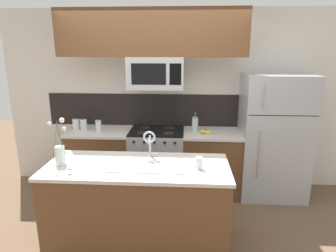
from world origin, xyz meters
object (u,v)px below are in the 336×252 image
(banana_bunch, at_px, (205,132))
(sink_faucet, at_px, (150,141))
(flower_vase, at_px, (60,154))
(refrigerator, at_px, (273,136))
(storage_jar_tall, at_px, (76,123))
(drinking_glass, at_px, (199,163))
(storage_jar_short, at_px, (99,126))
(stove_range, at_px, (157,161))
(storage_jar_medium, at_px, (84,124))
(french_press, at_px, (195,124))
(microwave, at_px, (156,73))

(banana_bunch, relative_size, sink_faucet, 0.62)
(banana_bunch, relative_size, flower_vase, 0.38)
(refrigerator, bearing_deg, storage_jar_tall, 179.78)
(flower_vase, bearing_deg, refrigerator, 28.07)
(sink_faucet, relative_size, drinking_glass, 2.48)
(sink_faucet, xyz_separation_m, flower_vase, (-0.87, -0.25, -0.07))
(storage_jar_tall, bearing_deg, banana_bunch, -2.85)
(flower_vase, bearing_deg, storage_jar_short, 89.05)
(stove_range, bearing_deg, flower_vase, -123.04)
(storage_jar_tall, distance_m, drinking_glass, 2.18)
(storage_jar_tall, bearing_deg, storage_jar_medium, -9.31)
(stove_range, xyz_separation_m, french_press, (0.54, 0.06, 0.55))
(microwave, distance_m, banana_bunch, 1.05)
(storage_jar_short, distance_m, french_press, 1.37)
(microwave, bearing_deg, french_press, 8.54)
(storage_jar_short, bearing_deg, flower_vase, -90.95)
(refrigerator, height_order, storage_jar_short, refrigerator)
(stove_range, distance_m, storage_jar_short, 0.98)
(drinking_glass, bearing_deg, storage_jar_medium, 140.60)
(microwave, xyz_separation_m, storage_jar_tall, (-1.17, 0.05, -0.73))
(french_press, bearing_deg, refrigerator, -2.11)
(microwave, xyz_separation_m, flower_vase, (-0.84, -1.28, -0.70))
(french_press, height_order, flower_vase, flower_vase)
(storage_jar_tall, xyz_separation_m, storage_jar_medium, (0.12, -0.02, 0.00))
(french_press, bearing_deg, flower_vase, -135.53)
(microwave, height_order, drinking_glass, microwave)
(banana_bunch, xyz_separation_m, drinking_glass, (-0.13, -1.24, 0.04))
(storage_jar_short, height_order, drinking_glass, storage_jar_short)
(sink_faucet, bearing_deg, flower_vase, -163.80)
(microwave, xyz_separation_m, drinking_glass, (0.55, -1.28, -0.76))
(microwave, distance_m, storage_jar_medium, 1.28)
(storage_jar_tall, bearing_deg, sink_faucet, -41.83)
(refrigerator, xyz_separation_m, storage_jar_short, (-2.45, -0.06, 0.13))
(sink_faucet, xyz_separation_m, drinking_glass, (0.52, -0.26, -0.14))
(microwave, relative_size, storage_jar_short, 4.80)
(refrigerator, xyz_separation_m, flower_vase, (-2.47, -1.32, 0.17))
(refrigerator, xyz_separation_m, banana_bunch, (-0.94, -0.08, 0.07))
(storage_jar_short, bearing_deg, banana_bunch, -0.85)
(refrigerator, distance_m, storage_jar_tall, 2.80)
(storage_jar_short, relative_size, sink_faucet, 0.51)
(storage_jar_tall, bearing_deg, storage_jar_short, -11.37)
(microwave, distance_m, sink_faucet, 1.20)
(drinking_glass, bearing_deg, storage_jar_tall, 142.14)
(storage_jar_tall, height_order, french_press, french_press)
(refrigerator, xyz_separation_m, storage_jar_tall, (-2.80, 0.01, 0.14))
(storage_jar_tall, height_order, sink_faucet, sink_faucet)
(stove_range, bearing_deg, banana_bunch, -5.14)
(stove_range, bearing_deg, sink_faucet, -88.36)
(drinking_glass, bearing_deg, stove_range, 112.77)
(sink_faucet, bearing_deg, drinking_glass, -26.78)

